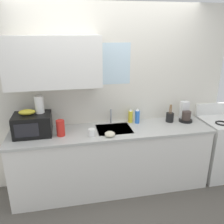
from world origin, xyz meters
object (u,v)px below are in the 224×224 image
at_px(small_bowl, 110,134).
at_px(banana_bunch, 27,112).
at_px(stove_range, 220,147).
at_px(mug_white, 92,132).
at_px(paper_towel_roll, 39,104).
at_px(microwave, 33,125).
at_px(coffee_maker, 185,114).
at_px(dish_soap_bottle_blue, 137,116).
at_px(dish_soap_bottle_yellow, 130,116).
at_px(utensil_crock, 170,117).
at_px(cereal_canister, 61,128).

bearing_deg(small_bowl, banana_bunch, 165.80).
xyz_separation_m(stove_range, mug_white, (-1.97, -0.14, 0.49)).
relative_size(mug_white, small_bowl, 0.73).
relative_size(banana_bunch, paper_towel_roll, 0.91).
relative_size(microwave, coffee_maker, 1.64).
bearing_deg(small_bowl, stove_range, 6.62).
relative_size(stove_range, dish_soap_bottle_blue, 4.90).
distance_m(microwave, dish_soap_bottle_yellow, 1.33).
relative_size(paper_towel_roll, dish_soap_bottle_blue, 1.00).
bearing_deg(utensil_crock, paper_towel_roll, -179.36).
bearing_deg(cereal_canister, dish_soap_bottle_yellow, 15.01).
distance_m(cereal_canister, mug_white, 0.39).
relative_size(stove_range, coffee_maker, 3.86).
distance_m(dish_soap_bottle_yellow, mug_white, 0.70).
relative_size(dish_soap_bottle_yellow, mug_white, 2.17).
bearing_deg(dish_soap_bottle_blue, banana_bunch, -175.57).
distance_m(banana_bunch, dish_soap_bottle_blue, 1.47).
xyz_separation_m(coffee_maker, dish_soap_bottle_blue, (-0.71, 0.05, -0.00)).
bearing_deg(dish_soap_bottle_yellow, paper_towel_roll, -174.74).
distance_m(microwave, cereal_canister, 0.36).
height_order(stove_range, banana_bunch, banana_bunch).
height_order(dish_soap_bottle_yellow, utensil_crock, utensil_crock).
distance_m(mug_white, small_bowl, 0.23).
bearing_deg(utensil_crock, cereal_canister, -173.71).
bearing_deg(mug_white, small_bowl, -15.26).
xyz_separation_m(cereal_canister, small_bowl, (0.60, -0.15, -0.07)).
bearing_deg(microwave, mug_white, -14.70).
relative_size(stove_range, dish_soap_bottle_yellow, 5.24).
height_order(dish_soap_bottle_yellow, dish_soap_bottle_blue, dish_soap_bottle_blue).
relative_size(dish_soap_bottle_yellow, dish_soap_bottle_blue, 0.93).
relative_size(banana_bunch, dish_soap_bottle_yellow, 0.97).
xyz_separation_m(microwave, paper_towel_roll, (0.10, 0.05, 0.24)).
bearing_deg(banana_bunch, coffee_maker, 1.55).
xyz_separation_m(dish_soap_bottle_yellow, cereal_canister, (-0.98, -0.26, 0.01)).
height_order(paper_towel_roll, mug_white, paper_towel_roll).
bearing_deg(cereal_canister, utensil_crock, 6.29).
relative_size(coffee_maker, cereal_canister, 1.38).
bearing_deg(small_bowl, mug_white, 164.74).
bearing_deg(paper_towel_roll, microwave, -152.83).
height_order(mug_white, utensil_crock, utensil_crock).
relative_size(cereal_canister, mug_white, 2.14).
bearing_deg(dish_soap_bottle_yellow, small_bowl, -132.67).
relative_size(mug_white, utensil_crock, 0.37).
relative_size(coffee_maker, dish_soap_bottle_blue, 1.27).
xyz_separation_m(microwave, dish_soap_bottle_yellow, (1.32, 0.16, -0.04)).
relative_size(microwave, dish_soap_bottle_yellow, 2.23).
bearing_deg(dish_soap_bottle_yellow, microwave, -172.92).
bearing_deg(microwave, utensil_crock, 2.17).
distance_m(dish_soap_bottle_blue, cereal_canister, 1.09).
bearing_deg(banana_bunch, mug_white, -13.90).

